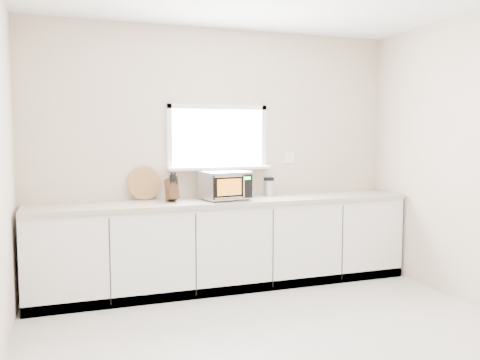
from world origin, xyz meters
name	(u,v)px	position (x,y,z in m)	size (l,w,h in m)	color
ground	(298,352)	(0.00, 0.00, 0.00)	(4.00, 4.00, 0.00)	beige
back_wall	(217,155)	(0.00, 2.00, 1.36)	(4.00, 0.17, 2.70)	beige
cabinets	(226,245)	(0.00, 1.70, 0.44)	(3.92, 0.60, 0.88)	silver
countertop	(226,201)	(0.00, 1.69, 0.90)	(3.92, 0.64, 0.04)	#B7A497
microwave	(226,185)	(-0.02, 1.66, 1.07)	(0.50, 0.42, 0.29)	black
knife_block	(172,189)	(-0.56, 1.72, 1.05)	(0.12, 0.21, 0.30)	#472C19
cutting_board	(144,183)	(-0.80, 1.94, 1.09)	(0.34, 0.34, 0.02)	#A1783E
coffee_grinder	(269,186)	(0.54, 1.84, 1.02)	(0.14, 0.14, 0.20)	#B5B8BD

